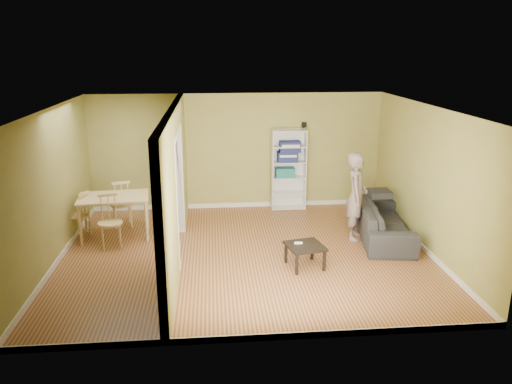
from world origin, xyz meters
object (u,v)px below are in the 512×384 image
chair_left (78,215)px  coffee_table (305,248)px  dining_table (114,200)px  chair_near (110,222)px  chair_far (121,203)px  person (357,189)px  bookshelf (288,169)px  sofa (383,216)px

chair_left → coffee_table: bearing=86.0°
dining_table → chair_near: size_ratio=1.34×
dining_table → chair_far: (0.03, 0.61, -0.24)m
person → coffee_table: 1.83m
person → chair_near: person is taller
person → chair_left: 5.37m
bookshelf → chair_near: 4.15m
sofa → dining_table: bearing=92.6°
chair_far → sofa: bearing=151.6°
person → dining_table: (-4.62, 0.50, -0.25)m
person → sofa: bearing=-72.1°
chair_near → chair_far: chair_far is taller
person → coffee_table: (-1.20, -1.21, -0.66)m
sofa → coffee_table: bearing=132.7°
dining_table → chair_left: (-0.70, 0.03, -0.28)m
bookshelf → chair_far: bearing=-166.1°
bookshelf → chair_near: bookshelf is taller
person → chair_left: size_ratio=2.15×
person → bookshelf: (-1.00, 1.99, -0.08)m
chair_left → chair_near: size_ratio=0.94×
chair_left → dining_table: bearing=106.7°
coffee_table → dining_table: 3.84m
person → coffee_table: bearing=155.1°
bookshelf → chair_far: (-3.59, -0.89, -0.41)m
sofa → bookshelf: bookshelf is taller
sofa → chair_near: chair_near is taller
dining_table → chair_far: 0.66m
sofa → person: person is taller
dining_table → chair_far: bearing=87.3°
chair_far → chair_near: bearing=73.0°
sofa → coffee_table: 2.12m
coffee_table → chair_left: 4.47m
coffee_table → sofa: bearing=34.3°
bookshelf → chair_left: bearing=-161.2°
bookshelf → dining_table: 3.92m
person → dining_table: bearing=103.6°
chair_left → chair_near: chair_near is taller
person → chair_left: bearing=104.1°
chair_left → chair_near: bearing=71.2°
chair_left → chair_near: 0.90m
coffee_table → chair_far: bearing=145.6°
person → chair_near: 4.63m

